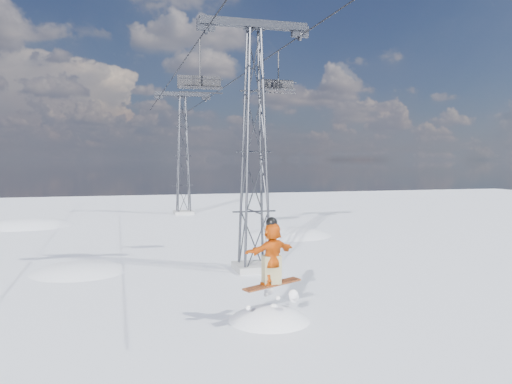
% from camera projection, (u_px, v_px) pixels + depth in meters
% --- Properties ---
extents(ground, '(120.00, 120.00, 0.00)m').
position_uv_depth(ground, '(299.00, 327.00, 15.29)').
color(ground, white).
rests_on(ground, ground).
extents(snow_terrain, '(39.00, 37.00, 22.00)m').
position_uv_depth(snow_terrain, '(128.00, 370.00, 35.02)').
color(snow_terrain, white).
rests_on(snow_terrain, ground).
extents(lift_tower_near, '(5.20, 1.80, 11.43)m').
position_uv_depth(lift_tower_near, '(254.00, 152.00, 22.84)').
color(lift_tower_near, '#999999').
rests_on(lift_tower_near, ground).
extents(lift_tower_far, '(5.20, 1.80, 11.43)m').
position_uv_depth(lift_tower_far, '(183.00, 156.00, 46.85)').
color(lift_tower_far, '#999999').
rests_on(lift_tower_far, ground).
extents(haul_cables, '(4.46, 51.00, 0.06)m').
position_uv_depth(haul_cables, '(209.00, 75.00, 33.54)').
color(haul_cables, black).
rests_on(haul_cables, ground).
extents(snowboarder_jump, '(4.40, 4.40, 7.30)m').
position_uv_depth(snowboarder_jump, '(269.00, 368.00, 16.06)').
color(snowboarder_jump, white).
rests_on(snowboarder_jump, ground).
extents(lift_chair_near, '(2.09, 0.60, 2.59)m').
position_uv_depth(lift_chair_near, '(200.00, 83.00, 23.72)').
color(lift_chair_near, black).
rests_on(lift_chair_near, ground).
extents(lift_chair_mid, '(1.82, 0.52, 2.25)m').
position_uv_depth(lift_chair_mid, '(278.00, 86.00, 26.30)').
color(lift_chair_mid, black).
rests_on(lift_chair_mid, ground).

